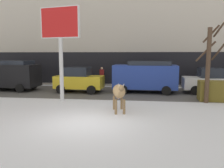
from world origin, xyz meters
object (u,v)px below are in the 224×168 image
pedestrian_near_billboard (102,77)px  car_yellow_hatchback (79,80)px  car_black_van (9,74)px  dumpster (213,91)px  car_white_sedan (213,81)px  pedestrian_by_cars (202,78)px  cow_tan (119,92)px  billboard (60,28)px  bare_tree_far_back (209,61)px  car_blue_van (145,76)px

pedestrian_near_billboard → car_yellow_hatchback: bearing=-114.8°
car_black_van → pedestrian_near_billboard: (6.95, 2.48, -0.36)m
pedestrian_near_billboard → dumpster: bearing=-31.9°
car_white_sedan → pedestrian_by_cars: (-0.27, 2.08, -0.03)m
cow_tan → billboard: size_ratio=0.35×
pedestrian_near_billboard → billboard: bearing=-104.1°
car_white_sedan → pedestrian_by_cars: size_ratio=2.47×
car_yellow_hatchback → pedestrian_by_cars: size_ratio=2.06×
dumpster → pedestrian_near_billboard: bearing=148.1°
car_yellow_hatchback → car_white_sedan: size_ratio=0.84×
car_white_sedan → dumpster: (-0.79, -2.70, -0.31)m
car_black_van → cow_tan: bearing=-31.9°
billboard → car_white_sedan: size_ratio=1.30×
cow_tan → dumpster: size_ratio=1.14×
car_yellow_hatchback → bare_tree_far_back: (8.42, -2.64, 1.49)m
pedestrian_near_billboard → cow_tan: bearing=-74.6°
car_yellow_hatchback → bare_tree_far_back: bare_tree_far_back is taller
car_black_van → pedestrian_by_cars: car_black_van is taller
billboard → dumpster: 9.92m
pedestrian_by_cars → pedestrian_near_billboard: bearing=180.0°
car_yellow_hatchback → car_blue_van: 4.91m
bare_tree_far_back → car_black_van: bearing=168.5°
car_blue_van → pedestrian_near_billboard: 4.28m
cow_tan → bare_tree_far_back: (4.90, 2.86, 1.43)m
car_blue_van → pedestrian_near_billboard: bearing=148.1°
car_yellow_hatchback → pedestrian_near_billboard: car_yellow_hatchback is taller
cow_tan → pedestrian_by_cars: size_ratio=1.12×
billboard → dumpster: size_ratio=3.27×
car_blue_van → car_white_sedan: 4.85m
car_black_van → car_white_sedan: car_black_van is taller
billboard → bare_tree_far_back: 8.85m
cow_tan → dumpster: 6.42m
car_blue_van → billboard: bearing=-144.9°
car_blue_van → pedestrian_near_billboard: car_blue_van is taller
billboard → pedestrian_by_cars: 11.80m
dumpster → cow_tan: bearing=-147.6°
car_blue_van → dumpster: bearing=-32.0°
car_yellow_hatchback → car_white_sedan: bearing=3.7°
car_black_van → bare_tree_far_back: bare_tree_far_back is taller
pedestrian_near_billboard → bare_tree_far_back: bearing=-36.8°
cow_tan → billboard: 5.53m
cow_tan → pedestrian_by_cars: pedestrian_by_cars is taller
billboard → car_white_sedan: 11.15m
car_black_van → car_yellow_hatchback: bearing=-2.4°
pedestrian_near_billboard → car_black_van: bearing=-160.3°
dumpster → car_blue_van: bearing=148.0°
dumpster → pedestrian_by_cars: bearing=83.8°
car_blue_van → bare_tree_far_back: bearing=-41.2°
cow_tan → car_blue_van: bearing=77.1°
car_yellow_hatchback → pedestrian_by_cars: car_yellow_hatchback is taller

